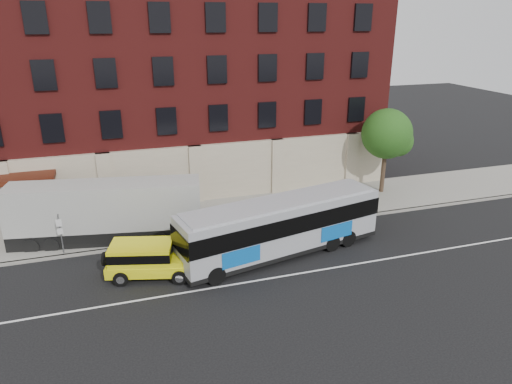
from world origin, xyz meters
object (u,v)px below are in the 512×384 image
object	(u,v)px
street_tree	(387,136)
yellow_suv	(148,258)
city_bus	(281,225)
shipping_container	(106,213)
sign_pole	(61,232)

from	to	relation	value
street_tree	yellow_suv	xyz separation A→B (m)	(-17.75, -6.85, -3.38)
city_bus	yellow_suv	distance (m)	7.26
yellow_suv	shipping_container	size ratio (longest dim) A/B	0.44
yellow_suv	street_tree	bearing A→B (deg)	21.09
yellow_suv	shipping_container	bearing A→B (deg)	111.52
sign_pole	shipping_container	distance (m)	2.73
street_tree	city_bus	xyz separation A→B (m)	(-10.53, -6.68, -2.64)
street_tree	shipping_container	xyz separation A→B (m)	(-19.60, -2.16, -2.63)
sign_pole	city_bus	xyz separation A→B (m)	(11.51, -3.34, 0.32)
city_bus	sign_pole	bearing A→B (deg)	163.82
street_tree	city_bus	distance (m)	12.75
shipping_container	street_tree	bearing A→B (deg)	6.29
sign_pole	shipping_container	world-z (taller)	shipping_container
city_bus	street_tree	bearing A→B (deg)	32.38
shipping_container	sign_pole	bearing A→B (deg)	-154.25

